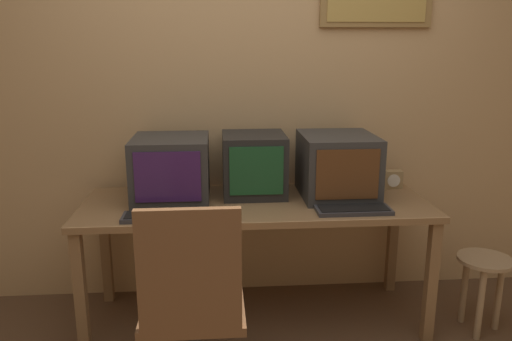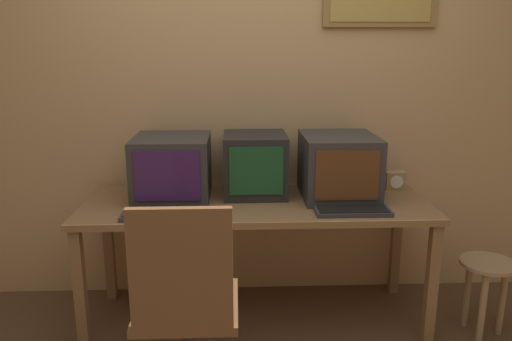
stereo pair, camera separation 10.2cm
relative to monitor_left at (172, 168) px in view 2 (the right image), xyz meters
The scene contains 11 objects.
wall_back 0.70m from the monitor_left, 34.43° to the left, with size 8.00×0.08×2.60m.
desk 0.55m from the monitor_left, 11.30° to the right, with size 1.94×0.70×0.74m.
monitor_left is the anchor object (origin of this frame).
monitor_center 0.48m from the monitor_left, ahead, with size 0.36×0.38×0.36m.
monitor_right 0.95m from the monitor_left, ahead, with size 0.42×0.47×0.36m.
keyboard_main 0.38m from the monitor_left, 92.12° to the right, with size 0.42×0.15×0.03m.
keyboard_side 1.04m from the monitor_left, 18.17° to the right, with size 0.40×0.16×0.03m.
mouse_near_keyboard 0.47m from the monitor_left, 52.73° to the right, with size 0.06×0.10×0.03m.
desk_clock 1.34m from the monitor_left, ahead, with size 0.12×0.07×0.11m.
office_chair 0.98m from the monitor_left, 80.25° to the right, with size 0.46×0.46×1.00m.
side_stool 1.86m from the monitor_left, 10.24° to the right, with size 0.30×0.30×0.44m.
Camera 2 is at (-0.11, -1.63, 1.59)m, focal length 35.00 mm.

